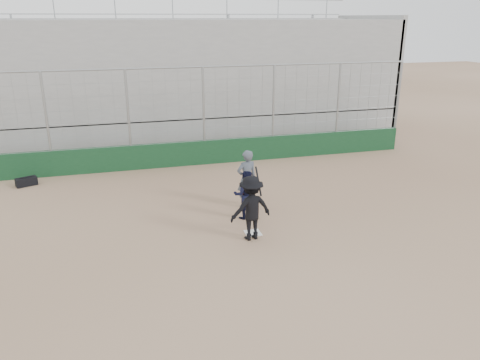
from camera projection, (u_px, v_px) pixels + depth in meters
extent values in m
plane|color=brown|center=(253.00, 233.00, 13.39)|extent=(90.00, 90.00, 0.00)
cube|color=white|center=(253.00, 233.00, 13.39)|extent=(0.44, 0.44, 0.02)
cube|color=#10341B|center=(205.00, 152.00, 19.60)|extent=(18.00, 0.25, 1.00)
cylinder|color=gray|center=(204.00, 117.00, 19.10)|extent=(0.10, 0.10, 4.00)
cylinder|color=gray|center=(397.00, 106.00, 21.35)|extent=(0.10, 0.10, 4.00)
cylinder|color=gray|center=(203.00, 67.00, 18.44)|extent=(18.00, 0.07, 0.07)
cube|color=gray|center=(186.00, 121.00, 24.01)|extent=(20.00, 6.70, 1.60)
cube|color=gray|center=(184.00, 63.00, 23.05)|extent=(20.00, 6.70, 4.20)
cube|color=gray|center=(364.00, 74.00, 25.81)|extent=(0.25, 6.70, 6.10)
imported|color=black|center=(251.00, 208.00, 12.80)|extent=(1.28, 0.87, 1.83)
cylinder|color=black|center=(258.00, 181.00, 12.76)|extent=(0.07, 0.57, 0.71)
imported|color=black|center=(246.00, 203.00, 14.23)|extent=(0.86, 0.73, 1.00)
sphere|color=maroon|center=(246.00, 191.00, 14.09)|extent=(0.28, 0.28, 0.28)
imported|color=#454D57|center=(247.00, 181.00, 15.04)|extent=(0.77, 0.59, 1.71)
cube|color=black|center=(26.00, 182.00, 17.12)|extent=(0.79, 0.57, 0.31)
cylinder|color=black|center=(26.00, 177.00, 17.07)|extent=(0.45, 0.22, 0.04)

